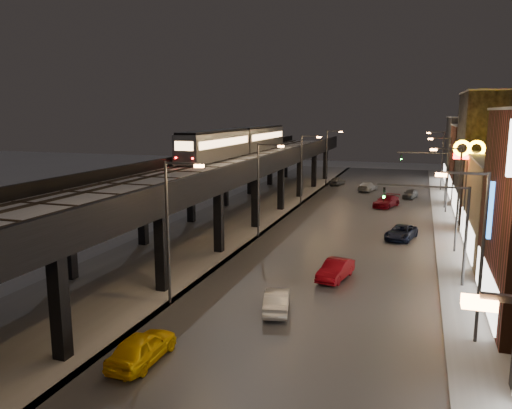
% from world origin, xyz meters
% --- Properties ---
extents(road_surface, '(17.00, 120.00, 0.06)m').
position_xyz_m(road_surface, '(7.50, 35.00, 0.03)').
color(road_surface, '#46474D').
rests_on(road_surface, ground).
extents(sidewalk_right, '(4.00, 120.00, 0.14)m').
position_xyz_m(sidewalk_right, '(17.50, 35.00, 0.07)').
color(sidewalk_right, '#9FA1A8').
rests_on(sidewalk_right, ground).
extents(under_viaduct_pavement, '(11.00, 120.00, 0.06)m').
position_xyz_m(under_viaduct_pavement, '(-6.00, 35.00, 0.03)').
color(under_viaduct_pavement, '#9FA1A8').
rests_on(under_viaduct_pavement, ground).
extents(elevated_viaduct, '(9.00, 100.00, 6.30)m').
position_xyz_m(elevated_viaduct, '(-6.00, 31.84, 5.62)').
color(elevated_viaduct, black).
rests_on(elevated_viaduct, ground).
extents(viaduct_trackbed, '(8.40, 100.00, 0.32)m').
position_xyz_m(viaduct_trackbed, '(-6.01, 31.97, 6.39)').
color(viaduct_trackbed, '#B2B7C1').
rests_on(viaduct_trackbed, elevated_viaduct).
extents(viaduct_parapet_streetside, '(0.30, 100.00, 1.10)m').
position_xyz_m(viaduct_parapet_streetside, '(-1.65, 32.00, 6.85)').
color(viaduct_parapet_streetside, black).
rests_on(viaduct_parapet_streetside, elevated_viaduct).
extents(viaduct_parapet_far, '(0.30, 100.00, 1.10)m').
position_xyz_m(viaduct_parapet_far, '(-10.35, 32.00, 6.85)').
color(viaduct_parapet_far, black).
rests_on(viaduct_parapet_far, elevated_viaduct).
extents(building_e, '(12.20, 12.20, 10.16)m').
position_xyz_m(building_e, '(23.99, 62.00, 5.08)').
color(building_e, maroon).
rests_on(building_e, ground).
extents(building_f, '(12.20, 16.20, 11.16)m').
position_xyz_m(building_f, '(23.99, 76.00, 5.58)').
color(building_f, '#2A2B2F').
rests_on(building_f, ground).
extents(streetlight_left_1, '(2.57, 0.28, 9.00)m').
position_xyz_m(streetlight_left_1, '(-0.43, 13.00, 5.24)').
color(streetlight_left_1, '#38383A').
rests_on(streetlight_left_1, ground).
extents(streetlight_right_1, '(2.56, 0.28, 9.00)m').
position_xyz_m(streetlight_right_1, '(16.73, 13.00, 5.24)').
color(streetlight_right_1, '#38383A').
rests_on(streetlight_right_1, ground).
extents(streetlight_left_2, '(2.57, 0.28, 9.00)m').
position_xyz_m(streetlight_left_2, '(-0.43, 31.00, 5.24)').
color(streetlight_left_2, '#38383A').
rests_on(streetlight_left_2, ground).
extents(streetlight_right_2, '(2.56, 0.28, 9.00)m').
position_xyz_m(streetlight_right_2, '(16.73, 31.00, 5.24)').
color(streetlight_right_2, '#38383A').
rests_on(streetlight_right_2, ground).
extents(streetlight_left_3, '(2.57, 0.28, 9.00)m').
position_xyz_m(streetlight_left_3, '(-0.43, 49.00, 5.24)').
color(streetlight_left_3, '#38383A').
rests_on(streetlight_left_3, ground).
extents(streetlight_right_3, '(2.56, 0.28, 9.00)m').
position_xyz_m(streetlight_right_3, '(16.73, 49.00, 5.24)').
color(streetlight_right_3, '#38383A').
rests_on(streetlight_right_3, ground).
extents(streetlight_left_4, '(2.57, 0.28, 9.00)m').
position_xyz_m(streetlight_left_4, '(-0.43, 67.00, 5.24)').
color(streetlight_left_4, '#38383A').
rests_on(streetlight_left_4, ground).
extents(streetlight_right_4, '(2.56, 0.28, 9.00)m').
position_xyz_m(streetlight_right_4, '(16.73, 67.00, 5.24)').
color(streetlight_right_4, '#38383A').
rests_on(streetlight_right_4, ground).
extents(traffic_light_rig_a, '(6.10, 0.34, 7.00)m').
position_xyz_m(traffic_light_rig_a, '(15.84, 22.00, 4.50)').
color(traffic_light_rig_a, '#38383A').
rests_on(traffic_light_rig_a, ground).
extents(traffic_light_rig_b, '(6.10, 0.34, 7.00)m').
position_xyz_m(traffic_light_rig_b, '(15.84, 52.00, 4.50)').
color(traffic_light_rig_b, '#38383A').
rests_on(traffic_light_rig_b, ground).
extents(subway_train, '(2.73, 32.62, 3.25)m').
position_xyz_m(subway_train, '(-8.50, 47.46, 8.23)').
color(subway_train, gray).
rests_on(subway_train, viaduct_trackbed).
extents(car_taxi, '(1.81, 4.39, 1.49)m').
position_xyz_m(car_taxi, '(1.61, 5.83, 0.74)').
color(car_taxi, '#F1B903').
rests_on(car_taxi, ground).
extents(car_near_white, '(2.26, 4.26, 1.34)m').
position_xyz_m(car_near_white, '(6.04, 13.82, 0.67)').
color(car_near_white, silver).
rests_on(car_near_white, ground).
extents(car_mid_dark, '(2.94, 5.09, 1.39)m').
position_xyz_m(car_mid_dark, '(6.41, 63.12, 0.69)').
color(car_mid_dark, '#9FA2A7').
rests_on(car_mid_dark, ground).
extents(car_far_white, '(2.46, 4.31, 1.38)m').
position_xyz_m(car_far_white, '(1.02, 67.97, 0.69)').
color(car_far_white, '#545557').
rests_on(car_far_white, ground).
extents(car_onc_silver, '(2.29, 4.47, 1.40)m').
position_xyz_m(car_onc_silver, '(8.44, 20.81, 0.70)').
color(car_onc_silver, maroon).
rests_on(car_onc_silver, ground).
extents(car_onc_dark, '(3.23, 5.14, 1.32)m').
position_xyz_m(car_onc_dark, '(12.46, 34.19, 0.66)').
color(car_onc_dark, black).
rests_on(car_onc_dark, ground).
extents(car_onc_white, '(3.52, 5.41, 1.46)m').
position_xyz_m(car_onc_white, '(10.03, 50.57, 0.73)').
color(car_onc_white, maroon).
rests_on(car_onc_white, ground).
extents(car_onc_red, '(2.33, 3.92, 1.25)m').
position_xyz_m(car_onc_red, '(12.75, 58.40, 0.63)').
color(car_onc_red, '#3F4248').
rests_on(car_onc_red, ground).
extents(sign_mcdonalds, '(2.78, 0.44, 9.36)m').
position_xyz_m(sign_mcdonalds, '(18.00, 36.17, 7.51)').
color(sign_mcdonalds, '#38383A').
rests_on(sign_mcdonalds, ground).
extents(sign_carwash, '(1.52, 0.35, 7.87)m').
position_xyz_m(sign_carwash, '(18.50, 18.36, 5.52)').
color(sign_carwash, '#38383A').
rests_on(sign_carwash, ground).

